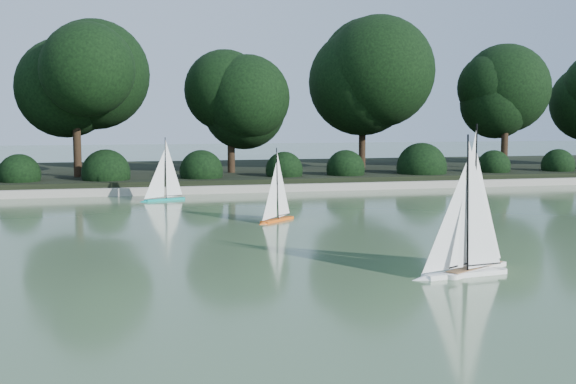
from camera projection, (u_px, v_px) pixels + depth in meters
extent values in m
plane|color=#3C5633|center=(299.00, 273.00, 8.43)|extent=(80.00, 80.00, 0.00)
cube|color=gray|center=(206.00, 190.00, 17.13)|extent=(40.00, 0.35, 0.18)
cube|color=black|center=(189.00, 174.00, 20.99)|extent=(40.00, 8.00, 0.30)
cylinder|color=black|center=(77.00, 156.00, 18.20)|extent=(0.20, 0.20, 1.66)
sphere|color=black|center=(75.00, 75.00, 17.99)|extent=(2.66, 2.66, 2.66)
cylinder|color=black|center=(231.00, 160.00, 19.62)|extent=(0.20, 0.20, 1.26)
sphere|color=black|center=(231.00, 102.00, 19.46)|extent=(2.10, 2.10, 2.10)
cylinder|color=black|center=(362.00, 149.00, 21.20)|extent=(0.20, 0.20, 1.73)
sphere|color=black|center=(363.00, 76.00, 20.98)|extent=(2.80, 2.80, 2.80)
cylinder|color=black|center=(504.00, 154.00, 21.07)|extent=(0.20, 0.20, 1.48)
sphere|color=black|center=(506.00, 89.00, 20.88)|extent=(2.52, 2.52, 2.52)
sphere|color=black|center=(32.00, 175.00, 17.04)|extent=(1.10, 1.10, 1.10)
sphere|color=black|center=(119.00, 173.00, 17.50)|extent=(1.10, 1.10, 1.10)
sphere|color=black|center=(201.00, 172.00, 17.96)|extent=(1.10, 1.10, 1.10)
sphere|color=black|center=(279.00, 170.00, 18.42)|extent=(1.10, 1.10, 1.10)
sphere|color=black|center=(354.00, 169.00, 18.88)|extent=(1.10, 1.10, 1.10)
sphere|color=black|center=(424.00, 168.00, 19.35)|extent=(1.10, 1.10, 1.10)
sphere|color=black|center=(492.00, 167.00, 19.81)|extent=(1.10, 1.10, 1.10)
sphere|color=black|center=(556.00, 165.00, 20.27)|extent=(1.10, 1.10, 1.10)
cube|color=white|center=(464.00, 271.00, 8.27)|extent=(1.03, 0.34, 0.10)
cone|color=white|center=(420.00, 276.00, 8.06)|extent=(0.23, 0.23, 0.20)
cylinder|color=white|center=(500.00, 268.00, 8.45)|extent=(0.14, 0.14, 0.10)
cylinder|color=black|center=(470.00, 199.00, 8.20)|extent=(0.02, 0.02, 1.57)
cylinder|color=black|center=(484.00, 260.00, 8.36)|extent=(0.46, 0.08, 0.02)
cube|color=white|center=(475.00, 267.00, 8.51)|extent=(1.04, 0.74, 0.11)
cone|color=white|center=(502.00, 259.00, 8.95)|extent=(0.30, 0.30, 0.22)
cylinder|color=white|center=(449.00, 274.00, 8.14)|extent=(0.18, 0.18, 0.11)
cube|color=olive|center=(475.00, 262.00, 8.51)|extent=(0.94, 0.65, 0.01)
cylinder|color=black|center=(474.00, 192.00, 8.38)|extent=(0.03, 0.03, 1.68)
cylinder|color=black|center=(461.00, 260.00, 8.30)|extent=(0.44, 0.27, 0.02)
cube|color=#F15A11|center=(277.00, 219.00, 12.60)|extent=(0.70, 0.66, 0.08)
cone|color=#F15A11|center=(262.00, 222.00, 12.22)|extent=(0.23, 0.23, 0.16)
cylinder|color=#F15A11|center=(290.00, 216.00, 12.93)|extent=(0.14, 0.14, 0.08)
cylinder|color=black|center=(278.00, 181.00, 12.57)|extent=(0.02, 0.02, 1.24)
cylinder|color=black|center=(284.00, 212.00, 12.77)|extent=(0.28, 0.26, 0.01)
cube|color=#08988F|center=(164.00, 198.00, 15.69)|extent=(0.86, 0.46, 0.09)
cone|color=#08988F|center=(143.00, 200.00, 15.41)|extent=(0.22, 0.22, 0.17)
cylinder|color=#08988F|center=(182.00, 197.00, 15.93)|extent=(0.13, 0.13, 0.09)
cylinder|color=black|center=(166.00, 166.00, 15.64)|extent=(0.02, 0.02, 1.33)
cylinder|color=black|center=(174.00, 194.00, 15.81)|extent=(0.38, 0.15, 0.01)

